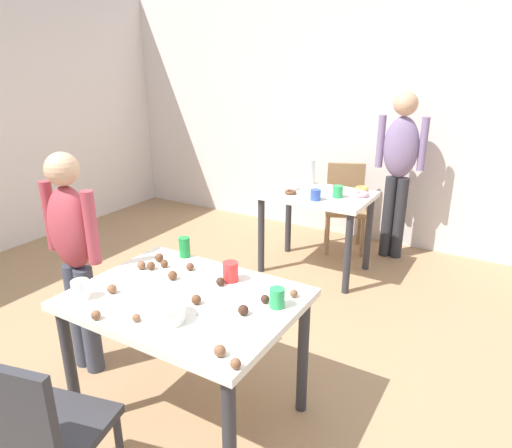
{
  "coord_description": "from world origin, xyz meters",
  "views": [
    {
      "loc": [
        1.31,
        -1.52,
        1.86
      ],
      "look_at": [
        -0.05,
        0.78,
        0.9
      ],
      "focal_mm": 32.1,
      "sensor_mm": 36.0,
      "label": 1
    }
  ],
  "objects_px": {
    "dining_table_far": "(316,207)",
    "person_adult_far": "(400,161)",
    "mixing_bowl": "(164,311)",
    "pitcher_far": "(308,171)",
    "person_girl_near": "(74,248)",
    "chair_far_table": "(345,201)",
    "soda_can": "(184,247)",
    "dining_table_near": "(186,313)",
    "chair_near_table": "(39,432)"
  },
  "relations": [
    {
      "from": "dining_table_near",
      "to": "soda_can",
      "type": "xyz_separation_m",
      "value": [
        -0.31,
        0.38,
        0.16
      ]
    },
    {
      "from": "person_girl_near",
      "to": "soda_can",
      "type": "xyz_separation_m",
      "value": [
        0.53,
        0.37,
        -0.01
      ]
    },
    {
      "from": "dining_table_far",
      "to": "person_adult_far",
      "type": "bearing_deg",
      "value": 52.82
    },
    {
      "from": "dining_table_near",
      "to": "pitcher_far",
      "type": "relative_size",
      "value": 4.82
    },
    {
      "from": "mixing_bowl",
      "to": "person_adult_far",
      "type": "bearing_deg",
      "value": 84.58
    },
    {
      "from": "person_girl_near",
      "to": "pitcher_far",
      "type": "xyz_separation_m",
      "value": [
        0.44,
        2.32,
        0.04
      ]
    },
    {
      "from": "mixing_bowl",
      "to": "pitcher_far",
      "type": "xyz_separation_m",
      "value": [
        -0.45,
        2.55,
        0.07
      ]
    },
    {
      "from": "chair_near_table",
      "to": "chair_far_table",
      "type": "relative_size",
      "value": 1.0
    },
    {
      "from": "dining_table_far",
      "to": "pitcher_far",
      "type": "height_order",
      "value": "pitcher_far"
    },
    {
      "from": "chair_near_table",
      "to": "dining_table_near",
      "type": "bearing_deg",
      "value": 82.66
    },
    {
      "from": "mixing_bowl",
      "to": "soda_can",
      "type": "height_order",
      "value": "soda_can"
    },
    {
      "from": "soda_can",
      "to": "pitcher_far",
      "type": "relative_size",
      "value": 0.53
    },
    {
      "from": "dining_table_far",
      "to": "chair_near_table",
      "type": "bearing_deg",
      "value": -88.37
    },
    {
      "from": "mixing_bowl",
      "to": "pitcher_far",
      "type": "relative_size",
      "value": 0.86
    },
    {
      "from": "chair_near_table",
      "to": "person_adult_far",
      "type": "distance_m",
      "value": 3.61
    },
    {
      "from": "dining_table_near",
      "to": "dining_table_far",
      "type": "relative_size",
      "value": 1.18
    },
    {
      "from": "mixing_bowl",
      "to": "soda_can",
      "type": "bearing_deg",
      "value": 121.49
    },
    {
      "from": "soda_can",
      "to": "dining_table_far",
      "type": "bearing_deg",
      "value": 85.81
    },
    {
      "from": "person_girl_near",
      "to": "chair_far_table",
      "type": "bearing_deg",
      "value": 76.04
    },
    {
      "from": "dining_table_far",
      "to": "person_adult_far",
      "type": "xyz_separation_m",
      "value": [
        0.53,
        0.69,
        0.34
      ]
    },
    {
      "from": "soda_can",
      "to": "pitcher_far",
      "type": "distance_m",
      "value": 1.96
    },
    {
      "from": "mixing_bowl",
      "to": "soda_can",
      "type": "xyz_separation_m",
      "value": [
        -0.37,
        0.6,
        0.02
      ]
    },
    {
      "from": "chair_near_table",
      "to": "soda_can",
      "type": "distance_m",
      "value": 1.23
    },
    {
      "from": "chair_near_table",
      "to": "mixing_bowl",
      "type": "xyz_separation_m",
      "value": [
        0.16,
        0.57,
        0.29
      ]
    },
    {
      "from": "dining_table_far",
      "to": "mixing_bowl",
      "type": "relative_size",
      "value": 4.73
    },
    {
      "from": "chair_near_table",
      "to": "soda_can",
      "type": "height_order",
      "value": "soda_can"
    },
    {
      "from": "chair_near_table",
      "to": "mixing_bowl",
      "type": "distance_m",
      "value": 0.66
    },
    {
      "from": "pitcher_far",
      "to": "mixing_bowl",
      "type": "bearing_deg",
      "value": -79.9
    },
    {
      "from": "dining_table_near",
      "to": "person_girl_near",
      "type": "height_order",
      "value": "person_girl_near"
    },
    {
      "from": "dining_table_near",
      "to": "dining_table_far",
      "type": "bearing_deg",
      "value": 95.06
    },
    {
      "from": "dining_table_far",
      "to": "pitcher_far",
      "type": "relative_size",
      "value": 4.08
    },
    {
      "from": "person_girl_near",
      "to": "mixing_bowl",
      "type": "relative_size",
      "value": 6.97
    },
    {
      "from": "person_girl_near",
      "to": "person_adult_far",
      "type": "height_order",
      "value": "person_adult_far"
    },
    {
      "from": "chair_far_table",
      "to": "person_adult_far",
      "type": "relative_size",
      "value": 0.54
    },
    {
      "from": "mixing_bowl",
      "to": "chair_near_table",
      "type": "bearing_deg",
      "value": -105.88
    },
    {
      "from": "person_adult_far",
      "to": "chair_far_table",
      "type": "bearing_deg",
      "value": -178.92
    },
    {
      "from": "mixing_bowl",
      "to": "soda_can",
      "type": "relative_size",
      "value": 1.63
    },
    {
      "from": "dining_table_far",
      "to": "soda_can",
      "type": "bearing_deg",
      "value": -94.19
    },
    {
      "from": "person_girl_near",
      "to": "mixing_bowl",
      "type": "bearing_deg",
      "value": -14.58
    },
    {
      "from": "chair_near_table",
      "to": "person_adult_far",
      "type": "height_order",
      "value": "person_adult_far"
    },
    {
      "from": "mixing_bowl",
      "to": "chair_far_table",
      "type": "bearing_deg",
      "value": 94.18
    },
    {
      "from": "person_adult_far",
      "to": "soda_can",
      "type": "xyz_separation_m",
      "value": [
        -0.65,
        -2.38,
        -0.16
      ]
    },
    {
      "from": "chair_far_table",
      "to": "person_girl_near",
      "type": "bearing_deg",
      "value": -103.96
    },
    {
      "from": "mixing_bowl",
      "to": "soda_can",
      "type": "distance_m",
      "value": 0.7
    },
    {
      "from": "chair_near_table",
      "to": "chair_far_table",
      "type": "bearing_deg",
      "value": 90.88
    },
    {
      "from": "dining_table_near",
      "to": "person_girl_near",
      "type": "distance_m",
      "value": 0.85
    },
    {
      "from": "chair_far_table",
      "to": "soda_can",
      "type": "xyz_separation_m",
      "value": [
        -0.15,
        -2.37,
        0.31
      ]
    },
    {
      "from": "dining_table_near",
      "to": "soda_can",
      "type": "bearing_deg",
      "value": 129.05
    },
    {
      "from": "dining_table_far",
      "to": "soda_can",
      "type": "relative_size",
      "value": 7.73
    },
    {
      "from": "chair_far_table",
      "to": "mixing_bowl",
      "type": "xyz_separation_m",
      "value": [
        0.22,
        -2.97,
        0.29
      ]
    }
  ]
}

